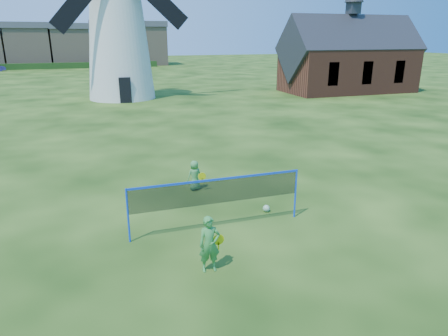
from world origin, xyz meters
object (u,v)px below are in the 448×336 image
Objects in this scene: windmill at (118,27)px; player_boy at (195,175)px; play_ball at (266,208)px; chapel at (349,60)px; badminton_net at (217,192)px; player_girl at (209,244)px.

windmill is 15.34× the size of player_boy.
player_boy reaches higher than play_ball.
badminton_net is (-21.66, -25.07, -1.99)m from chapel.
player_boy is 3.13m from play_ball.
windmill is 24.76m from player_boy.
badminton_net is 3.30m from player_boy.
windmill reaches higher than player_boy.
windmill is at bearing 94.44° from play_ball.
chapel is 33.19m from badminton_net.
player_girl is 6.31× the size of play_ball.
play_ball is at bearing 48.33° from player_girl.
windmill reaches higher than badminton_net.
windmill is 27.83m from badminton_net.
chapel is at bearing 49.18° from badminton_net.
windmill is at bearing 92.23° from player_girl.
play_ball is at bearing 109.52° from player_boy.
windmill is 3.33× the size of badminton_net.
chapel reaches higher than play_ball.
badminton_net reaches higher than player_girl.
badminton_net is 4.61× the size of player_boy.
play_ball is (2.08, -26.75, -5.95)m from windmill.
player_girl is at bearing -91.17° from windmill.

